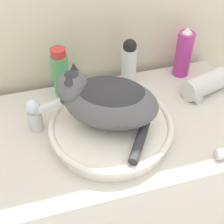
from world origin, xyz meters
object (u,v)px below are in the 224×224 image
hair_dryer (205,84)px  spray_bottle_trigger (184,53)px  lotion_bottle_white (129,62)px  cat (107,100)px  faucet (37,113)px  mouthwash_bottle (61,74)px

hair_dryer → spray_bottle_trigger: bearing=87.9°
lotion_bottle_white → spray_bottle_trigger: size_ratio=0.92×
cat → hair_dryer: bearing=-138.2°
spray_bottle_trigger → hair_dryer: bearing=-76.7°
cat → faucet: cat is taller
lotion_bottle_white → spray_bottle_trigger: 0.22m
cat → faucet: size_ratio=2.33×
mouthwash_bottle → cat: bearing=-67.0°
cat → mouthwash_bottle: cat is taller
lotion_bottle_white → spray_bottle_trigger: (0.22, 0.00, 0.00)m
cat → lotion_bottle_white: cat is taller
cat → mouthwash_bottle: 0.27m
cat → lotion_bottle_white: size_ratio=1.75×
mouthwash_bottle → hair_dryer: mouthwash_bottle is taller
faucet → hair_dryer: 0.61m
faucet → lotion_bottle_white: size_ratio=0.75×
faucet → hair_dryer: faucet is taller
faucet → spray_bottle_trigger: spray_bottle_trigger is taller
mouthwash_bottle → lotion_bottle_white: (0.25, 0.00, 0.00)m
faucet → mouthwash_bottle: 0.19m
faucet → cat: bearing=-0.0°
cat → lotion_bottle_white: 0.29m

